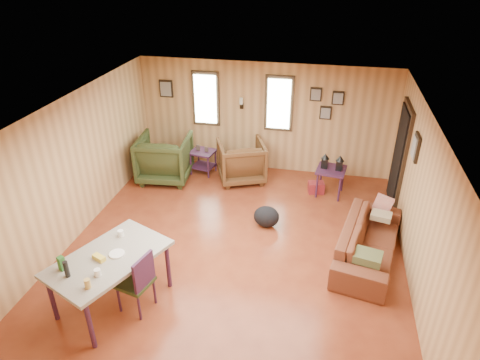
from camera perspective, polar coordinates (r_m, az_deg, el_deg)
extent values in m
cube|color=brown|center=(7.34, -0.65, -8.76)|extent=(5.50, 6.00, 0.02)
cube|color=#997C5B|center=(6.18, -0.77, 9.38)|extent=(5.50, 6.00, 0.02)
cube|color=tan|center=(9.38, 3.33, 8.30)|extent=(5.50, 0.02, 2.40)
cube|color=tan|center=(4.40, -9.75, -19.43)|extent=(5.50, 0.02, 2.40)
cube|color=tan|center=(7.70, -21.20, 1.61)|extent=(0.02, 6.00, 2.40)
cube|color=tan|center=(6.72, 22.97, -2.80)|extent=(0.02, 6.00, 2.40)
cube|color=black|center=(9.49, -4.56, 10.74)|extent=(0.60, 0.05, 1.20)
cube|color=#E0F2D1|center=(9.46, -4.63, 10.67)|extent=(0.48, 0.04, 1.06)
cube|color=black|center=(9.19, 5.22, 10.11)|extent=(0.60, 0.05, 1.20)
cube|color=#E0F2D1|center=(9.15, 5.19, 10.03)|extent=(0.48, 0.04, 1.06)
cube|color=black|center=(9.32, 0.23, 9.85)|extent=(0.07, 0.05, 0.12)
cylinder|color=silver|center=(9.22, 0.15, 10.49)|extent=(0.07, 0.07, 0.14)
cube|color=black|center=(8.51, 20.54, 2.78)|extent=(0.06, 1.00, 2.05)
cube|color=black|center=(8.50, 20.28, 2.81)|extent=(0.04, 0.82, 1.90)
cube|color=black|center=(9.06, 10.09, 11.18)|extent=(0.24, 0.04, 0.28)
cube|color=#9E998C|center=(9.03, 10.08, 11.13)|extent=(0.19, 0.02, 0.22)
cube|color=black|center=(9.08, 12.94, 10.60)|extent=(0.24, 0.04, 0.28)
cube|color=#9E998C|center=(9.05, 12.94, 10.54)|extent=(0.19, 0.02, 0.22)
cube|color=black|center=(9.18, 11.33, 8.78)|extent=(0.24, 0.04, 0.28)
cube|color=#9E998C|center=(9.15, 11.33, 8.72)|extent=(0.19, 0.02, 0.22)
cube|color=black|center=(9.73, -9.82, 11.91)|extent=(0.30, 0.04, 0.38)
cube|color=#9E998C|center=(9.70, -9.88, 11.86)|extent=(0.24, 0.02, 0.31)
cube|color=black|center=(7.24, 22.42, 4.07)|extent=(0.04, 0.34, 0.42)
cube|color=#9E998C|center=(7.23, 22.19, 4.09)|extent=(0.02, 0.27, 0.34)
imported|color=brown|center=(7.14, 16.89, -7.24)|extent=(1.01, 2.16, 0.81)
imported|color=#553419|center=(9.10, 0.17, 2.78)|extent=(1.20, 1.16, 0.96)
imported|color=#2D3719|center=(9.26, -10.03, 3.19)|extent=(1.14, 1.08, 1.08)
cube|color=#401C3A|center=(9.41, -4.98, 3.77)|extent=(0.59, 0.55, 0.04)
cube|color=#401C3A|center=(9.56, -4.90, 1.89)|extent=(0.53, 0.50, 0.03)
cylinder|color=#401C3A|center=(9.47, -6.58, 2.10)|extent=(0.04, 0.04, 0.50)
cylinder|color=#401C3A|center=(9.28, -4.26, 1.65)|extent=(0.04, 0.04, 0.50)
cylinder|color=#401C3A|center=(9.76, -5.55, 3.00)|extent=(0.04, 0.04, 0.50)
cylinder|color=#401C3A|center=(9.58, -3.27, 2.59)|extent=(0.04, 0.04, 0.50)
cube|color=#42332C|center=(9.42, -5.61, 4.31)|extent=(0.09, 0.04, 0.12)
cube|color=#42332C|center=(9.34, -4.49, 4.09)|extent=(0.09, 0.03, 0.11)
cube|color=#401C3A|center=(8.70, 12.08, 1.34)|extent=(0.63, 0.63, 0.04)
cylinder|color=#401C3A|center=(8.65, 10.22, -0.69)|extent=(0.05, 0.05, 0.56)
cylinder|color=#401C3A|center=(8.61, 13.11, -1.17)|extent=(0.05, 0.05, 0.56)
cylinder|color=#401C3A|center=(9.04, 10.75, 0.61)|extent=(0.05, 0.05, 0.56)
cylinder|color=#401C3A|center=(9.00, 13.52, 0.15)|extent=(0.05, 0.05, 0.56)
cube|color=black|center=(8.66, 11.22, 2.21)|extent=(0.14, 0.14, 0.20)
cone|color=black|center=(8.59, 11.32, 3.14)|extent=(0.19, 0.19, 0.11)
cube|color=black|center=(8.63, 13.10, 1.91)|extent=(0.14, 0.14, 0.20)
cone|color=black|center=(8.56, 13.22, 2.84)|extent=(0.19, 0.19, 0.11)
cube|color=maroon|center=(8.91, 10.10, -0.98)|extent=(0.35, 0.28, 0.23)
ellipsoid|color=black|center=(7.71, 3.55, -4.90)|extent=(0.50, 0.40, 0.40)
cube|color=#4A502D|center=(6.59, 16.69, -9.81)|extent=(0.45, 0.39, 0.13)
cube|color=red|center=(7.76, 18.55, -3.03)|extent=(0.36, 0.16, 0.35)
cube|color=gray|center=(7.60, 18.31, -4.57)|extent=(0.38, 0.32, 0.10)
cube|color=gray|center=(6.09, -17.12, -9.98)|extent=(1.49, 1.82, 0.05)
cylinder|color=#401C3A|center=(6.36, -23.79, -14.19)|extent=(0.08, 0.08, 0.75)
cylinder|color=#401C3A|center=(5.82, -19.36, -17.80)|extent=(0.08, 0.08, 0.75)
cylinder|color=#401C3A|center=(6.90, -14.36, -8.57)|extent=(0.08, 0.08, 0.75)
cylinder|color=#401C3A|center=(6.41, -9.57, -11.24)|extent=(0.08, 0.08, 0.75)
cylinder|color=white|center=(5.78, -18.47, -11.62)|extent=(0.11, 0.11, 0.09)
cylinder|color=white|center=(6.39, -15.62, -6.86)|extent=(0.11, 0.11, 0.09)
cube|color=#245B21|center=(6.00, -22.70, -10.21)|extent=(0.10, 0.10, 0.20)
cylinder|color=black|center=(5.86, -22.14, -10.95)|extent=(0.08, 0.08, 0.23)
cylinder|color=tan|center=(5.64, -19.66, -12.87)|extent=(0.10, 0.10, 0.13)
cylinder|color=white|center=(6.08, -16.09, -9.44)|extent=(0.28, 0.28, 0.02)
cube|color=gold|center=(6.04, -18.29, -9.82)|extent=(0.21, 0.15, 0.06)
cube|color=#2D3719|center=(6.13, -13.83, -13.10)|extent=(0.51, 0.51, 0.05)
cube|color=#401C3A|center=(5.87, -12.71, -11.86)|extent=(0.14, 0.40, 0.46)
cylinder|color=#401C3A|center=(6.28, -15.83, -15.03)|extent=(0.04, 0.04, 0.44)
cylinder|color=#401C3A|center=(6.10, -13.30, -16.18)|extent=(0.04, 0.04, 0.44)
cylinder|color=#401C3A|center=(6.46, -13.84, -13.27)|extent=(0.04, 0.04, 0.44)
cylinder|color=#401C3A|center=(6.29, -11.34, -14.31)|extent=(0.04, 0.04, 0.44)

